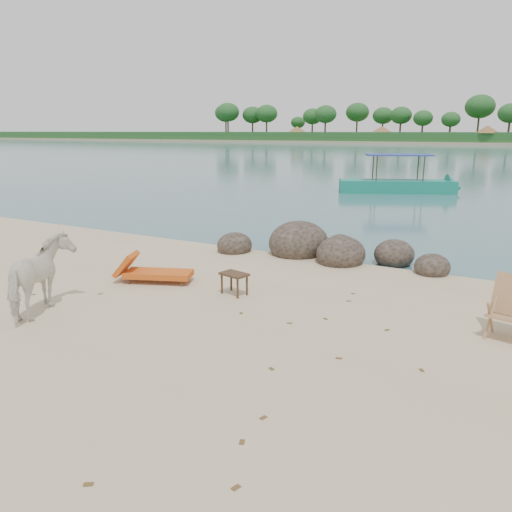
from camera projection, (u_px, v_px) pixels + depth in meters
The scene contains 8 objects.
water at pixel (504, 151), 84.88m from camera, with size 400.00×400.00×0.00m, color #37666E.
boulders at pixel (319, 248), 13.82m from camera, with size 6.32×2.84×1.24m.
cow at pixel (41, 278), 9.34m from camera, with size 0.78×1.71×1.45m, color white.
side_table at pixel (234, 285), 10.52m from camera, with size 0.58×0.37×0.47m, color #361E15, non-canonical shape.
lounge_chair at pixel (158, 271), 11.38m from camera, with size 1.90×0.66×0.57m, color #D54719, non-canonical shape.
deck_chair at pixel (510, 311), 8.21m from camera, with size 0.65×0.72×1.03m, color tan, non-canonical shape.
boat_near at pixel (398, 161), 28.28m from camera, with size 7.21×1.62×3.50m, color #137F67, non-canonical shape.
dead_leaves at pixel (203, 345), 8.12m from camera, with size 8.22×7.10×0.00m.
Camera 1 is at (5.24, -6.32, 3.40)m, focal length 35.00 mm.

